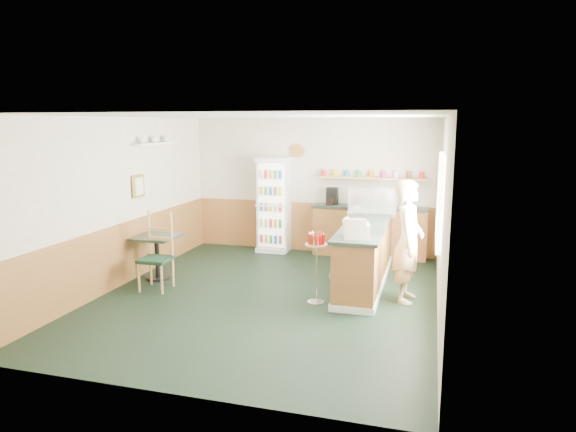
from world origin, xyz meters
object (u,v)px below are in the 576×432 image
(display_case, at_px, (373,201))
(cafe_table, at_px, (157,249))
(drinks_fridge, at_px, (274,205))
(cash_register, at_px, (356,231))
(condiment_stand, at_px, (316,256))
(cafe_chair, at_px, (158,249))
(shopkeeper, at_px, (408,242))

(display_case, bearing_deg, cafe_table, -155.58)
(drinks_fridge, xyz_separation_m, cash_register, (2.09, -2.80, 0.15))
(condiment_stand, height_order, cafe_table, condiment_stand)
(cafe_chair, bearing_deg, condiment_stand, -2.99)
(display_case, relative_size, cash_register, 2.25)
(cash_register, relative_size, shopkeeper, 0.20)
(display_case, bearing_deg, cafe_chair, -148.30)
(drinks_fridge, relative_size, cafe_table, 2.58)
(drinks_fridge, relative_size, cash_register, 5.23)
(cash_register, relative_size, cafe_chair, 0.30)
(display_case, xyz_separation_m, shopkeeper, (0.70, -1.50, -0.34))
(drinks_fridge, height_order, condiment_stand, drinks_fridge)
(cafe_table, bearing_deg, condiment_stand, -8.22)
(drinks_fridge, distance_m, shopkeeper, 3.67)
(cash_register, distance_m, condiment_stand, 0.70)
(cash_register, xyz_separation_m, condiment_stand, (-0.57, -0.03, -0.40))
(display_case, height_order, cafe_table, display_case)
(cafe_chair, bearing_deg, drinks_fridge, 66.86)
(drinks_fridge, bearing_deg, cafe_table, -118.34)
(shopkeeper, height_order, condiment_stand, shopkeeper)
(display_case, xyz_separation_m, condiment_stand, (-0.57, -1.95, -0.53))
(display_case, distance_m, shopkeeper, 1.69)
(cafe_chair, bearing_deg, shopkeeper, 3.74)
(drinks_fridge, bearing_deg, shopkeeper, -40.44)
(drinks_fridge, xyz_separation_m, display_case, (2.09, -0.88, 0.28))
(cafe_table, distance_m, cafe_chair, 0.49)
(cash_register, height_order, condiment_stand, cash_register)
(drinks_fridge, relative_size, cafe_chair, 1.58)
(condiment_stand, bearing_deg, shopkeeper, 19.42)
(display_case, relative_size, condiment_stand, 0.81)
(display_case, height_order, condiment_stand, display_case)
(cash_register, bearing_deg, cafe_table, 161.82)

